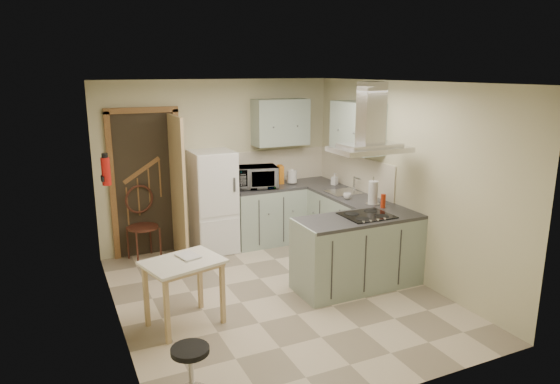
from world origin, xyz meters
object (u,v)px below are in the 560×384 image
peninsula (358,252)px  extractor_hood (370,149)px  fridge (213,202)px  bentwood_chair (143,227)px  drop_leaf_table (184,293)px  stool (191,371)px  microwave (257,177)px

peninsula → extractor_hood: extractor_hood is taller
fridge → bentwood_chair: size_ratio=1.57×
drop_leaf_table → extractor_hood: bearing=-13.9°
stool → microwave: microwave is taller
bentwood_chair → extractor_hood: bearing=-53.7°
fridge → extractor_hood: (1.32, -1.98, 0.97)m
peninsula → extractor_hood: size_ratio=1.72×
stool → drop_leaf_table: bearing=77.7°
drop_leaf_table → microwave: 2.68m
extractor_hood → stool: 3.20m
fridge → drop_leaf_table: fridge is taller
bentwood_chair → peninsula: bearing=-54.9°
fridge → peninsula: (1.22, -1.98, -0.30)m
peninsula → stool: peninsula is taller
drop_leaf_table → bentwood_chair: size_ratio=0.80×
fridge → microwave: 0.75m
fridge → peninsula: 2.35m
extractor_hood → microwave: (-0.65, 1.95, -0.66)m
peninsula → drop_leaf_table: bearing=-178.8°
extractor_hood → drop_leaf_table: 2.67m
peninsula → microwave: 2.11m
peninsula → bentwood_chair: bearing=137.8°
peninsula → extractor_hood: (0.10, 0.00, 1.27)m
microwave → peninsula: bearing=-62.5°
microwave → stool: bearing=-109.2°
drop_leaf_table → microwave: microwave is taller
extractor_hood → bentwood_chair: bearing=139.1°
fridge → bentwood_chair: (-1.02, 0.05, -0.27)m
drop_leaf_table → stool: size_ratio=1.79×
peninsula → stool: size_ratio=3.62×
extractor_hood → peninsula: bearing=180.0°
peninsula → drop_leaf_table: size_ratio=2.02×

